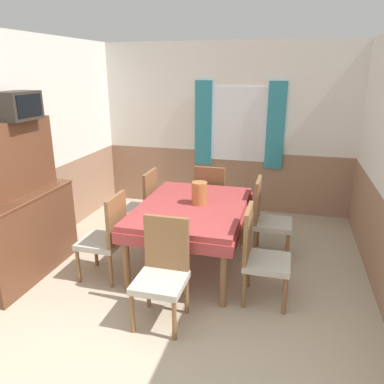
{
  "coord_description": "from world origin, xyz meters",
  "views": [
    {
      "loc": [
        1.01,
        -2.04,
        2.2
      ],
      "look_at": [
        -0.0,
        1.76,
        0.9
      ],
      "focal_mm": 35.0,
      "sensor_mm": 36.0,
      "label": 1
    }
  ],
  "objects_px": {
    "chair_right_far": "(267,216)",
    "chair_left_near": "(107,235)",
    "chair_head_near": "(162,269)",
    "chair_right_near": "(260,254)",
    "dining_table": "(192,213)",
    "chair_left_far": "(142,205)",
    "chair_head_window": "(211,197)",
    "tv": "(18,106)",
    "sideboard": "(20,214)",
    "vase": "(199,193)"
  },
  "relations": [
    {
      "from": "chair_right_far",
      "to": "chair_left_near",
      "type": "height_order",
      "value": "same"
    },
    {
      "from": "chair_head_near",
      "to": "chair_right_near",
      "type": "bearing_deg",
      "value": -146.91
    },
    {
      "from": "dining_table",
      "to": "chair_head_near",
      "type": "height_order",
      "value": "chair_head_near"
    },
    {
      "from": "chair_left_far",
      "to": "chair_head_window",
      "type": "height_order",
      "value": "same"
    },
    {
      "from": "chair_right_near",
      "to": "chair_head_near",
      "type": "relative_size",
      "value": 1.0
    },
    {
      "from": "chair_right_near",
      "to": "chair_head_near",
      "type": "height_order",
      "value": "same"
    },
    {
      "from": "chair_right_near",
      "to": "chair_right_far",
      "type": "bearing_deg",
      "value": -180.0
    },
    {
      "from": "chair_right_far",
      "to": "tv",
      "type": "distance_m",
      "value": 3.02
    },
    {
      "from": "dining_table",
      "to": "sideboard",
      "type": "relative_size",
      "value": 0.95
    },
    {
      "from": "chair_left_far",
      "to": "chair_head_window",
      "type": "xyz_separation_m",
      "value": [
        0.81,
        0.53,
        0.0
      ]
    },
    {
      "from": "chair_left_near",
      "to": "tv",
      "type": "height_order",
      "value": "tv"
    },
    {
      "from": "chair_right_near",
      "to": "tv",
      "type": "distance_m",
      "value": 2.84
    },
    {
      "from": "dining_table",
      "to": "vase",
      "type": "xyz_separation_m",
      "value": [
        0.07,
        0.05,
        0.23
      ]
    },
    {
      "from": "tv",
      "to": "chair_left_near",
      "type": "bearing_deg",
      "value": 1.09
    },
    {
      "from": "chair_right_near",
      "to": "tv",
      "type": "relative_size",
      "value": 2.13
    },
    {
      "from": "chair_right_far",
      "to": "chair_left_near",
      "type": "distance_m",
      "value": 1.9
    },
    {
      "from": "chair_left_far",
      "to": "sideboard",
      "type": "distance_m",
      "value": 1.5
    },
    {
      "from": "chair_left_far",
      "to": "chair_head_window",
      "type": "bearing_deg",
      "value": -56.91
    },
    {
      "from": "chair_head_near",
      "to": "chair_head_window",
      "type": "relative_size",
      "value": 1.0
    },
    {
      "from": "dining_table",
      "to": "tv",
      "type": "distance_m",
      "value": 2.14
    },
    {
      "from": "tv",
      "to": "chair_left_far",
      "type": "bearing_deg",
      "value": 48.67
    },
    {
      "from": "dining_table",
      "to": "tv",
      "type": "bearing_deg",
      "value": -163.21
    },
    {
      "from": "chair_right_far",
      "to": "chair_head_window",
      "type": "relative_size",
      "value": 1.0
    },
    {
      "from": "chair_right_near",
      "to": "chair_left_near",
      "type": "height_order",
      "value": "same"
    },
    {
      "from": "chair_head_window",
      "to": "sideboard",
      "type": "xyz_separation_m",
      "value": [
        -1.74,
        -1.69,
        0.22
      ]
    },
    {
      "from": "chair_right_near",
      "to": "chair_right_far",
      "type": "distance_m",
      "value": 0.99
    },
    {
      "from": "chair_right_near",
      "to": "chair_head_near",
      "type": "distance_m",
      "value": 0.97
    },
    {
      "from": "chair_head_near",
      "to": "sideboard",
      "type": "xyz_separation_m",
      "value": [
        -1.74,
        0.36,
        0.22
      ]
    },
    {
      "from": "chair_right_near",
      "to": "dining_table",
      "type": "bearing_deg",
      "value": -121.38
    },
    {
      "from": "dining_table",
      "to": "chair_head_window",
      "type": "bearing_deg",
      "value": 90.0
    },
    {
      "from": "chair_head_near",
      "to": "tv",
      "type": "height_order",
      "value": "tv"
    },
    {
      "from": "chair_right_near",
      "to": "tv",
      "type": "xyz_separation_m",
      "value": [
        -2.51,
        -0.02,
        1.34
      ]
    },
    {
      "from": "chair_head_near",
      "to": "chair_right_far",
      "type": "height_order",
      "value": "same"
    },
    {
      "from": "dining_table",
      "to": "chair_right_near",
      "type": "bearing_deg",
      "value": -31.38
    },
    {
      "from": "chair_left_far",
      "to": "tv",
      "type": "bearing_deg",
      "value": 138.67
    },
    {
      "from": "tv",
      "to": "dining_table",
      "type": "bearing_deg",
      "value": 16.79
    },
    {
      "from": "chair_right_near",
      "to": "chair_head_near",
      "type": "xyz_separation_m",
      "value": [
        -0.81,
        -0.53,
        0.0
      ]
    },
    {
      "from": "sideboard",
      "to": "chair_right_near",
      "type": "bearing_deg",
      "value": 3.84
    },
    {
      "from": "chair_right_near",
      "to": "tv",
      "type": "height_order",
      "value": "tv"
    },
    {
      "from": "chair_head_near",
      "to": "chair_right_far",
      "type": "xyz_separation_m",
      "value": [
        0.81,
        1.52,
        0.0
      ]
    },
    {
      "from": "chair_right_near",
      "to": "chair_head_window",
      "type": "relative_size",
      "value": 1.0
    },
    {
      "from": "chair_right_near",
      "to": "chair_head_near",
      "type": "bearing_deg",
      "value": -56.91
    },
    {
      "from": "dining_table",
      "to": "chair_right_near",
      "type": "xyz_separation_m",
      "value": [
        0.81,
        -0.49,
        -0.15
      ]
    },
    {
      "from": "chair_head_near",
      "to": "tv",
      "type": "bearing_deg",
      "value": -16.79
    },
    {
      "from": "chair_left_near",
      "to": "tv",
      "type": "distance_m",
      "value": 1.61
    },
    {
      "from": "chair_left_far",
      "to": "chair_right_far",
      "type": "xyz_separation_m",
      "value": [
        1.62,
        0.0,
        0.0
      ]
    },
    {
      "from": "chair_head_window",
      "to": "vase",
      "type": "height_order",
      "value": "vase"
    },
    {
      "from": "dining_table",
      "to": "chair_head_window",
      "type": "height_order",
      "value": "chair_head_window"
    },
    {
      "from": "chair_left_near",
      "to": "vase",
      "type": "xyz_separation_m",
      "value": [
        0.88,
        0.55,
        0.38
      ]
    },
    {
      "from": "sideboard",
      "to": "chair_left_near",
      "type": "bearing_deg",
      "value": 10.46
    }
  ]
}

